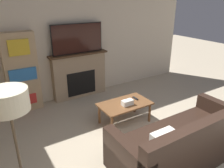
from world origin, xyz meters
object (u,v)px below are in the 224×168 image
(couch, at_px, (183,143))
(floor_lamp, at_px, (9,110))
(coffee_table, at_px, (125,106))
(tv, at_px, (78,39))
(fireplace, at_px, (79,75))
(bookshelf, at_px, (22,73))

(couch, xyz_separation_m, floor_lamp, (-2.21, 0.33, 1.07))
(coffee_table, distance_m, floor_lamp, 2.51)
(coffee_table, bearing_deg, tv, 97.76)
(fireplace, height_order, bookshelf, bookshelf)
(coffee_table, bearing_deg, floor_lamp, -154.17)
(bookshelf, xyz_separation_m, floor_lamp, (-0.55, -2.62, 0.50))
(tv, xyz_separation_m, coffee_table, (0.22, -1.62, -1.08))
(fireplace, distance_m, floor_lamp, 3.33)
(bookshelf, bearing_deg, coffee_table, -46.56)
(fireplace, bearing_deg, bookshelf, -179.02)
(floor_lamp, bearing_deg, bookshelf, 78.21)
(couch, height_order, coffee_table, couch)
(tv, height_order, coffee_table, tv)
(couch, bearing_deg, bookshelf, 119.48)
(coffee_table, height_order, bookshelf, bookshelf)
(bookshelf, bearing_deg, couch, -60.52)
(couch, relative_size, coffee_table, 2.18)
(coffee_table, xyz_separation_m, floor_lamp, (-2.08, -1.01, 0.98))
(tv, relative_size, couch, 0.57)
(tv, relative_size, bookshelf, 0.73)
(couch, bearing_deg, fireplace, 96.84)
(coffee_table, relative_size, floor_lamp, 0.64)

